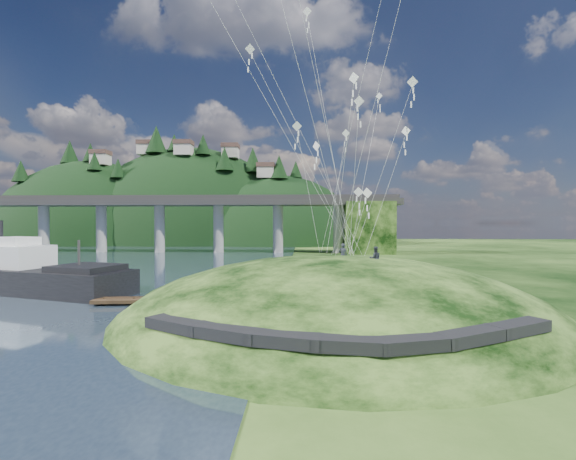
{
  "coord_description": "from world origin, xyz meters",
  "views": [
    {
      "loc": [
        5.33,
        -28.97,
        7.61
      ],
      "look_at": [
        4.0,
        6.0,
        7.0
      ],
      "focal_mm": 24.0,
      "sensor_mm": 36.0,
      "label": 1
    }
  ],
  "objects": [
    {
      "name": "far_ridge",
      "position": [
        -43.58,
        122.17,
        -7.44
      ],
      "size": [
        153.0,
        70.0,
        94.5
      ],
      "color": "black",
      "rests_on": "ground"
    },
    {
      "name": "work_barge",
      "position": [
        -24.32,
        12.15,
        1.99
      ],
      "size": [
        23.48,
        12.51,
        7.93
      ],
      "color": "black",
      "rests_on": "ground"
    },
    {
      "name": "ground",
      "position": [
        0.0,
        0.0,
        0.0
      ],
      "size": [
        320.0,
        320.0,
        0.0
      ],
      "primitive_type": "plane",
      "color": "black",
      "rests_on": "ground"
    },
    {
      "name": "kite_flyers",
      "position": [
        10.14,
        1.62,
        5.87
      ],
      "size": [
        3.09,
        2.69,
        2.03
      ],
      "color": "#292D37",
      "rests_on": "ground"
    },
    {
      "name": "bridge",
      "position": [
        -26.46,
        70.07,
        9.7
      ],
      "size": [
        160.0,
        11.0,
        15.0
      ],
      "color": "#2D2B2B",
      "rests_on": "ground"
    },
    {
      "name": "kite_swarm",
      "position": [
        7.36,
        0.29,
        19.11
      ],
      "size": [
        16.54,
        17.57,
        19.28
      ],
      "color": "silver",
      "rests_on": "ground"
    },
    {
      "name": "footpath",
      "position": [
        7.46,
        -9.74,
        2.08
      ],
      "size": [
        22.29,
        5.84,
        0.83
      ],
      "color": "black",
      "rests_on": "ground"
    },
    {
      "name": "grass_hill",
      "position": [
        8.0,
        2.0,
        -1.5
      ],
      "size": [
        36.0,
        32.0,
        13.0
      ],
      "color": "black",
      "rests_on": "ground"
    },
    {
      "name": "wooden_dock",
      "position": [
        -7.75,
        6.69,
        0.4
      ],
      "size": [
        12.91,
        3.34,
        0.91
      ],
      "color": "#382517",
      "rests_on": "ground"
    }
  ]
}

